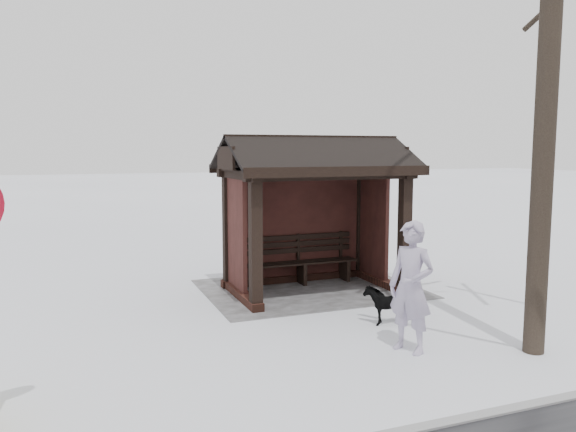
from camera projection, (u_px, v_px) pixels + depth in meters
The scene contains 6 objects.
ground at pixel (314, 291), 11.19m from camera, with size 120.00×120.00×0.00m, color white.
kerb at pixel (518, 409), 6.09m from camera, with size 120.00×0.15×0.06m, color gray.
trampled_patch at pixel (310, 289), 11.37m from camera, with size 4.20×3.20×0.02m, color gray.
bus_shelter at pixel (311, 183), 11.08m from camera, with size 3.60×2.40×3.09m.
pedestrian at pixel (411, 287), 7.76m from camera, with size 0.67×0.44×1.84m, color #ADA1BD.
dog at pixel (388, 304), 9.13m from camera, with size 0.34×0.75×0.63m, color black.
Camera 1 is at (4.42, 10.01, 2.80)m, focal length 35.00 mm.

